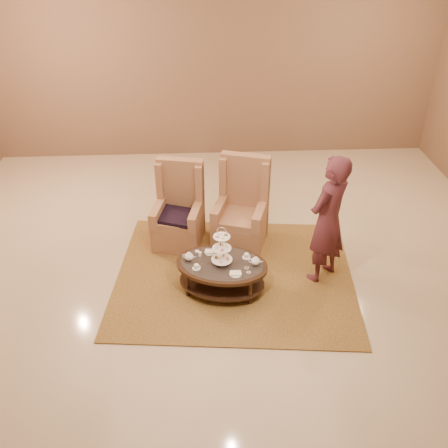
{
  "coord_description": "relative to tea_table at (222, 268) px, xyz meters",
  "views": [
    {
      "loc": [
        -0.3,
        -4.81,
        4.01
      ],
      "look_at": [
        -0.03,
        0.2,
        0.8
      ],
      "focal_mm": 40.0,
      "sensor_mm": 36.0,
      "label": 1
    }
  ],
  "objects": [
    {
      "name": "ground",
      "position": [
        0.07,
        0.06,
        -0.34
      ],
      "size": [
        8.0,
        8.0,
        0.0
      ],
      "primitive_type": "plane",
      "color": "beige",
      "rests_on": "ground"
    },
    {
      "name": "ceiling",
      "position": [
        0.07,
        0.06,
        -0.34
      ],
      "size": [
        8.0,
        8.0,
        0.02
      ],
      "primitive_type": "cube",
      "color": "beige",
      "rests_on": "ground"
    },
    {
      "name": "wall_back",
      "position": [
        0.07,
        4.06,
        1.41
      ],
      "size": [
        8.0,
        0.04,
        3.5
      ],
      "primitive_type": "cube",
      "color": "brown",
      "rests_on": "ground"
    },
    {
      "name": "rug",
      "position": [
        0.18,
        0.26,
        -0.33
      ],
      "size": [
        3.21,
        2.77,
        0.02
      ],
      "rotation": [
        0.0,
        0.0,
        -0.1
      ],
      "color": "olive",
      "rests_on": "ground"
    },
    {
      "name": "tea_table",
      "position": [
        0.0,
        0.0,
        0.0
      ],
      "size": [
        1.25,
        1.01,
        0.92
      ],
      "rotation": [
        0.0,
        0.0,
        -0.25
      ],
      "color": "black",
      "rests_on": "ground"
    },
    {
      "name": "armchair_left",
      "position": [
        -0.53,
        1.12,
        0.06
      ],
      "size": [
        0.75,
        0.77,
        1.17
      ],
      "rotation": [
        0.0,
        0.0,
        -0.21
      ],
      "color": "#A6734E",
      "rests_on": "ground"
    },
    {
      "name": "armchair_right",
      "position": [
        0.33,
        1.07,
        0.08
      ],
      "size": [
        0.84,
        0.86,
        1.24
      ],
      "rotation": [
        0.0,
        0.0,
        -0.3
      ],
      "color": "#A6734E",
      "rests_on": "ground"
    },
    {
      "name": "person",
      "position": [
        1.28,
        0.21,
        0.5
      ],
      "size": [
        0.72,
        0.71,
        1.68
      ],
      "rotation": [
        0.0,
        0.0,
        3.86
      ],
      "color": "#4F2229",
      "rests_on": "ground"
    }
  ]
}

